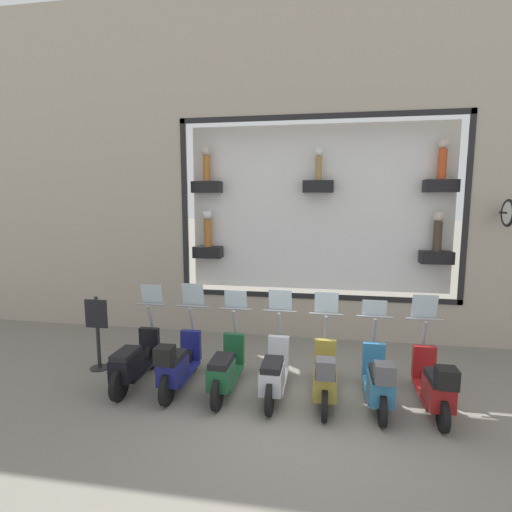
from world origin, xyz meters
TOP-DOWN VIEW (x-y plane):
  - ground_plane at (0.00, 0.00)m, footprint 120.00×120.00m
  - building_facade at (3.60, -0.00)m, footprint 1.21×36.00m
  - scooter_red_0 at (0.32, -1.90)m, footprint 1.79×0.61m
  - scooter_teal_1 at (0.32, -1.07)m, footprint 1.79×0.60m
  - scooter_olive_2 at (0.32, -0.24)m, footprint 1.80×0.60m
  - scooter_silver_3 at (0.39, 0.59)m, footprint 1.80×0.60m
  - scooter_green_4 at (0.39, 1.42)m, footprint 1.80×0.60m
  - scooter_navy_5 at (0.33, 2.26)m, footprint 1.81×0.61m
  - scooter_black_6 at (0.39, 3.09)m, footprint 1.81×0.61m
  - shop_sign_post at (0.92, 4.10)m, footprint 0.36×0.45m

SIDE VIEW (x-z plane):
  - ground_plane at x=0.00m, z-range 0.00..0.00m
  - scooter_green_4 at x=0.39m, z-range -0.37..1.24m
  - scooter_silver_3 at x=0.39m, z-range -0.39..1.27m
  - scooter_black_6 at x=0.39m, z-range -0.39..1.27m
  - scooter_teal_1 at x=0.32m, z-range -0.31..1.23m
  - scooter_red_0 at x=0.32m, z-range -0.37..1.30m
  - scooter_olive_2 at x=0.32m, z-range -0.36..1.30m
  - scooter_navy_5 at x=0.33m, z-range -0.37..1.34m
  - shop_sign_post at x=0.92m, z-range 0.04..1.48m
  - building_facade at x=3.60m, z-range 0.08..8.03m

